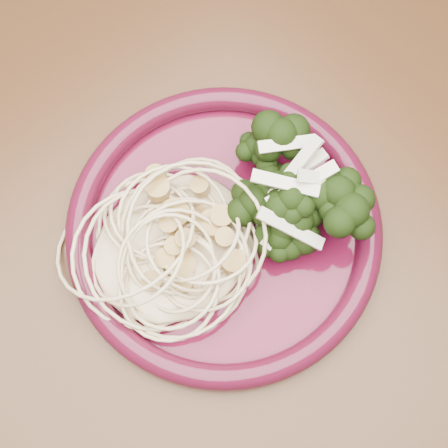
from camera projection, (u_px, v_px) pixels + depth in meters
name	position (u px, v px, depth m)	size (l,w,h in m)	color
dining_table	(260.00, 173.00, 0.62)	(1.20, 0.80, 0.75)	#472814
dinner_plate	(224.00, 228.00, 0.49)	(0.31, 0.31, 0.02)	#4D0A21
spaghetti_pile	(173.00, 243.00, 0.47)	(0.13, 0.11, 0.03)	beige
scallop_cluster	(169.00, 230.00, 0.44)	(0.11, 0.11, 0.04)	tan
broccoli_pile	(286.00, 196.00, 0.48)	(0.09, 0.14, 0.05)	black
onion_garnish	(290.00, 181.00, 0.45)	(0.06, 0.09, 0.05)	beige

